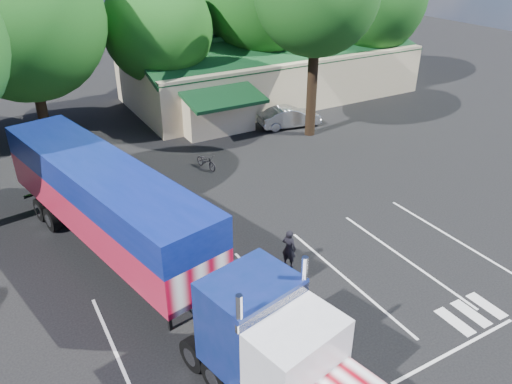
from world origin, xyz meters
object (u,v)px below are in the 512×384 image
semi_truck (139,229)px  silver_sedan (289,117)px  woman (289,248)px  bicycle (206,161)px

semi_truck → silver_sedan: (15.28, 12.54, -1.90)m
semi_truck → woman: size_ratio=12.44×
silver_sedan → bicycle: bearing=122.9°
woman → silver_sedan: (9.47, 14.43, -0.15)m
semi_truck → bicycle: bearing=40.1°
semi_truck → woman: (5.81, -1.89, -1.75)m
semi_truck → bicycle: size_ratio=12.51×
silver_sedan → semi_truck: bearing=139.4°
woman → silver_sedan: woman is taller
bicycle → woman: bearing=-108.7°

